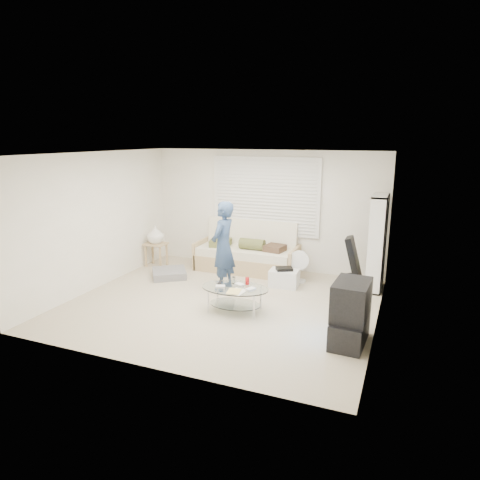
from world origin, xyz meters
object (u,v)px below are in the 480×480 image
at_px(futon_sofa, 247,255).
at_px(coffee_table, 235,292).
at_px(bookshelf, 377,243).
at_px(tv_unit, 350,313).

height_order(futon_sofa, coffee_table, futon_sofa).
relative_size(futon_sofa, bookshelf, 1.22).
bearing_deg(bookshelf, futon_sofa, 176.28).
xyz_separation_m(bookshelf, coffee_table, (-1.99, -1.95, -0.55)).
relative_size(futon_sofa, tv_unit, 2.42).
bearing_deg(bookshelf, coffee_table, -135.60).
xyz_separation_m(tv_unit, coffee_table, (-1.86, 0.42, -0.10)).
xyz_separation_m(futon_sofa, bookshelf, (2.59, -0.17, 0.53)).
bearing_deg(coffee_table, bookshelf, 44.40).
height_order(bookshelf, coffee_table, bookshelf).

